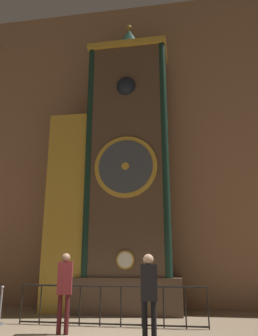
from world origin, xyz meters
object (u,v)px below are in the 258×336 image
object	(u,v)px
stanchion_post	(0,312)
clock_tower	(116,175)
visitor_near	(65,284)
visitor_far	(149,289)

from	to	relation	value
stanchion_post	clock_tower	bearing A→B (deg)	44.94
visitor_near	visitor_far	world-z (taller)	visitor_near
visitor_near	stanchion_post	xyz separation A→B (m)	(-2.09, 0.88, -0.78)
clock_tower	stanchion_post	world-z (taller)	clock_tower
clock_tower	stanchion_post	xyz separation A→B (m)	(-2.61, -2.61, -4.38)
stanchion_post	visitor_far	bearing A→B (deg)	-22.06
visitor_far	stanchion_post	size ratio (longest dim) A/B	1.80
clock_tower	visitor_far	xyz separation A→B (m)	(1.59, -4.31, -3.62)
visitor_near	visitor_far	xyz separation A→B (m)	(2.11, -0.82, -0.02)
clock_tower	stanchion_post	size ratio (longest dim) A/B	11.38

